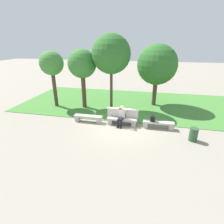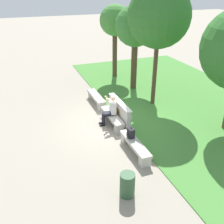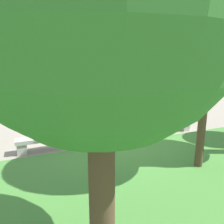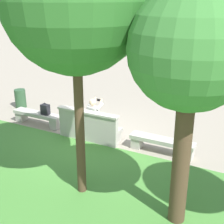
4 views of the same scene
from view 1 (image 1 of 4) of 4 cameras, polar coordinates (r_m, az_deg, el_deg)
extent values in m
plane|color=gray|center=(11.45, 3.20, -4.20)|extent=(80.00, 80.00, 0.00)
cube|color=#478438|center=(15.46, 5.76, 2.91)|extent=(18.49, 8.00, 0.03)
cube|color=#B7B2A8|center=(11.81, -7.81, -1.44)|extent=(1.90, 0.40, 0.12)
cube|color=#B7B2A8|center=(12.17, -11.19, -2.10)|extent=(0.28, 0.34, 0.33)
cube|color=#B7B2A8|center=(11.68, -4.18, -2.78)|extent=(0.28, 0.34, 0.33)
cube|color=#B7B2A8|center=(11.28, 3.24, -2.42)|extent=(1.90, 0.40, 0.12)
cube|color=#B7B2A8|center=(11.51, -0.59, -3.11)|extent=(0.28, 0.34, 0.33)
cube|color=#B7B2A8|center=(11.30, 7.09, -3.78)|extent=(0.28, 0.34, 0.33)
cube|color=#B7B2A8|center=(11.21, 14.91, -3.36)|extent=(1.90, 0.40, 0.12)
cube|color=#B7B2A8|center=(11.28, 10.89, -4.09)|extent=(0.28, 0.34, 0.33)
cube|color=#B7B2A8|center=(11.38, 18.68, -4.66)|extent=(0.28, 0.34, 0.33)
cube|color=#B7B2A8|center=(11.56, 3.51, -1.35)|extent=(2.02, 0.18, 0.95)
cube|color=beige|center=(11.36, 3.57, 0.98)|extent=(2.08, 0.24, 0.06)
cube|color=brown|center=(11.42, 3.45, -1.02)|extent=(0.44, 0.02, 0.22)
cube|color=black|center=(11.08, 1.87, -4.93)|extent=(0.14, 0.25, 0.06)
cylinder|color=black|center=(11.05, 2.01, -3.81)|extent=(0.11, 0.11, 0.42)
cube|color=black|center=(11.03, 2.86, -5.10)|extent=(0.14, 0.25, 0.06)
cylinder|color=black|center=(10.99, 2.99, -3.97)|extent=(0.11, 0.11, 0.42)
cube|color=black|center=(11.07, 2.84, -2.23)|extent=(0.36, 0.46, 0.12)
cube|color=silver|center=(11.16, 3.23, -0.46)|extent=(0.37, 0.27, 0.56)
sphere|color=beige|center=(11.01, 3.28, 1.56)|extent=(0.22, 0.22, 0.22)
cylinder|color=silver|center=(11.02, 2.16, 0.88)|extent=(0.14, 0.32, 0.21)
cylinder|color=beige|center=(10.85, 2.26, 0.98)|extent=(0.13, 0.20, 0.27)
cylinder|color=silver|center=(10.91, 4.05, 0.62)|extent=(0.14, 0.32, 0.21)
cylinder|color=beige|center=(10.78, 3.51, 0.81)|extent=(0.09, 0.19, 0.27)
cube|color=black|center=(10.74, 2.79, 0.98)|extent=(0.15, 0.04, 0.08)
cube|color=black|center=(11.09, 13.12, -2.09)|extent=(0.28, 0.20, 0.36)
cube|color=black|center=(11.02, 13.09, -2.66)|extent=(0.20, 0.06, 0.16)
torus|color=black|center=(11.01, 13.21, -1.14)|extent=(0.10, 0.02, 0.10)
cylinder|color=#4C3826|center=(15.05, -18.19, 7.18)|extent=(0.29, 0.29, 2.94)
sphere|color=#428438|center=(14.70, -19.15, 14.80)|extent=(1.84, 1.84, 1.84)
cylinder|color=#4C3826|center=(13.56, -0.22, 7.65)|extent=(0.20, 0.20, 3.37)
sphere|color=#2D6B28|center=(13.16, -0.24, 18.39)|extent=(2.82, 2.82, 2.82)
cylinder|color=#4C3826|center=(15.05, 13.76, 6.60)|extent=(0.34, 0.34, 2.41)
sphere|color=#2D6B28|center=(14.65, 14.53, 14.74)|extent=(3.16, 3.16, 3.16)
cylinder|color=#4C3826|center=(14.22, -9.20, 6.97)|extent=(0.34, 0.34, 2.84)
sphere|color=#387A33|center=(13.84, -9.74, 15.27)|extent=(2.16, 2.16, 2.16)
cylinder|color=#2D5133|center=(10.52, 25.06, -6.64)|extent=(0.44, 0.44, 0.75)
camera|label=2|loc=(10.26, 64.73, 13.10)|focal=42.00mm
camera|label=3|loc=(17.12, 16.96, 13.39)|focal=35.00mm
camera|label=4|loc=(19.08, -7.63, 19.67)|focal=50.00mm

